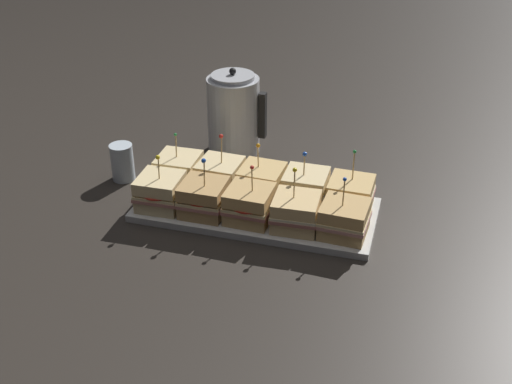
% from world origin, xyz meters
% --- Properties ---
extents(ground_plane, '(6.00, 6.00, 0.00)m').
position_xyz_m(ground_plane, '(0.00, 0.00, 0.00)').
color(ground_plane, '#2D2823').
extents(serving_platter, '(0.60, 0.26, 0.02)m').
position_xyz_m(serving_platter, '(0.00, 0.00, 0.01)').
color(serving_platter, silver).
rests_on(serving_platter, ground_plane).
extents(sandwich_front_far_left, '(0.12, 0.12, 0.15)m').
position_xyz_m(sandwich_front_far_left, '(-0.23, -0.06, 0.06)').
color(sandwich_front_far_left, beige).
rests_on(sandwich_front_far_left, serving_platter).
extents(sandwich_front_left, '(0.11, 0.11, 0.16)m').
position_xyz_m(sandwich_front_left, '(-0.12, -0.06, 0.06)').
color(sandwich_front_left, tan).
rests_on(sandwich_front_left, serving_platter).
extents(sandwich_front_center, '(0.12, 0.12, 0.15)m').
position_xyz_m(sandwich_front_center, '(-0.00, -0.06, 0.06)').
color(sandwich_front_center, tan).
rests_on(sandwich_front_center, serving_platter).
extents(sandwich_front_right, '(0.12, 0.12, 0.16)m').
position_xyz_m(sandwich_front_right, '(0.12, -0.06, 0.06)').
color(sandwich_front_right, '#DBB77A').
rests_on(sandwich_front_right, serving_platter).
extents(sandwich_front_far_right, '(0.12, 0.12, 0.15)m').
position_xyz_m(sandwich_front_far_right, '(0.23, -0.06, 0.06)').
color(sandwich_front_far_right, tan).
rests_on(sandwich_front_far_right, serving_platter).
extents(sandwich_back_far_left, '(0.11, 0.11, 0.15)m').
position_xyz_m(sandwich_back_far_left, '(-0.23, 0.06, 0.06)').
color(sandwich_back_far_left, beige).
rests_on(sandwich_back_far_left, serving_platter).
extents(sandwich_back_left, '(0.12, 0.12, 0.16)m').
position_xyz_m(sandwich_back_left, '(-0.11, 0.06, 0.06)').
color(sandwich_back_left, beige).
rests_on(sandwich_back_left, serving_platter).
extents(sandwich_back_center, '(0.12, 0.12, 0.15)m').
position_xyz_m(sandwich_back_center, '(-0.00, 0.06, 0.06)').
color(sandwich_back_center, tan).
rests_on(sandwich_back_center, serving_platter).
extents(sandwich_back_right, '(0.11, 0.11, 0.15)m').
position_xyz_m(sandwich_back_right, '(0.11, 0.06, 0.06)').
color(sandwich_back_right, beige).
rests_on(sandwich_back_right, serving_platter).
extents(sandwich_back_far_right, '(0.12, 0.12, 0.16)m').
position_xyz_m(sandwich_back_far_right, '(0.23, 0.06, 0.06)').
color(sandwich_back_far_right, tan).
rests_on(sandwich_back_far_right, serving_platter).
extents(kettle_steel, '(0.18, 0.15, 0.26)m').
position_xyz_m(kettle_steel, '(-0.16, 0.32, 0.12)').
color(kettle_steel, '#B7BABF').
rests_on(kettle_steel, ground_plane).
extents(drinking_glass, '(0.06, 0.06, 0.10)m').
position_xyz_m(drinking_glass, '(-0.40, 0.07, 0.05)').
color(drinking_glass, silver).
rests_on(drinking_glass, ground_plane).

